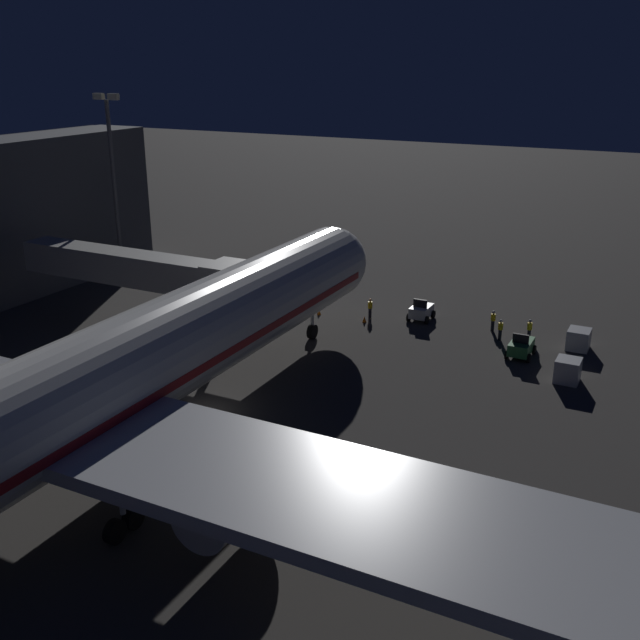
{
  "coord_description": "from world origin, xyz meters",
  "views": [
    {
      "loc": [
        -26.12,
        34.83,
        21.57
      ],
      "look_at": [
        -3.0,
        -10.47,
        3.5
      ],
      "focal_mm": 41.57,
      "sensor_mm": 36.0,
      "label": 1
    }
  ],
  "objects_px": {
    "ground_crew_under_port_wing": "(370,307)",
    "apron_floodlight_mast": "(113,175)",
    "ground_crew_by_tug": "(493,320)",
    "airliner_at_gate": "(53,412)",
    "baggage_container_far_row": "(579,339)",
    "baggage_tug_lead": "(421,311)",
    "traffic_cone_nose_starboard": "(319,312)",
    "baggage_container_spare": "(568,370)",
    "ground_crew_walking_aft": "(530,329)",
    "traffic_cone_nose_port": "(364,319)",
    "jet_bridge": "(150,271)",
    "ground_crew_by_belt_loader": "(500,329)",
    "pushback_tug": "(521,347)"
  },
  "relations": [
    {
      "from": "jet_bridge",
      "to": "ground_crew_under_port_wing",
      "type": "relative_size",
      "value": 12.66
    },
    {
      "from": "traffic_cone_nose_port",
      "to": "ground_crew_by_tug",
      "type": "bearing_deg",
      "value": -164.46
    },
    {
      "from": "traffic_cone_nose_port",
      "to": "baggage_container_far_row",
      "type": "bearing_deg",
      "value": -173.57
    },
    {
      "from": "baggage_tug_lead",
      "to": "baggage_container_far_row",
      "type": "xyz_separation_m",
      "value": [
        -13.29,
        0.89,
        0.02
      ]
    },
    {
      "from": "baggage_container_far_row",
      "to": "ground_crew_under_port_wing",
      "type": "distance_m",
      "value": 17.51
    },
    {
      "from": "traffic_cone_nose_port",
      "to": "traffic_cone_nose_starboard",
      "type": "height_order",
      "value": "same"
    },
    {
      "from": "airliner_at_gate",
      "to": "traffic_cone_nose_port",
      "type": "xyz_separation_m",
      "value": [
        -2.2,
        -32.52,
        -5.17
      ]
    },
    {
      "from": "apron_floodlight_mast",
      "to": "ground_crew_by_belt_loader",
      "type": "height_order",
      "value": "apron_floodlight_mast"
    },
    {
      "from": "baggage_container_spare",
      "to": "ground_crew_by_tug",
      "type": "relative_size",
      "value": 0.99
    },
    {
      "from": "apron_floodlight_mast",
      "to": "pushback_tug",
      "type": "relative_size",
      "value": 6.55
    },
    {
      "from": "baggage_tug_lead",
      "to": "baggage_container_far_row",
      "type": "height_order",
      "value": "baggage_tug_lead"
    },
    {
      "from": "ground_crew_walking_aft",
      "to": "airliner_at_gate",
      "type": "bearing_deg",
      "value": 65.64
    },
    {
      "from": "ground_crew_by_belt_loader",
      "to": "traffic_cone_nose_port",
      "type": "distance_m",
      "value": 11.55
    },
    {
      "from": "baggage_container_spare",
      "to": "ground_crew_under_port_wing",
      "type": "height_order",
      "value": "ground_crew_under_port_wing"
    },
    {
      "from": "jet_bridge",
      "to": "pushback_tug",
      "type": "distance_m",
      "value": 29.54
    },
    {
      "from": "traffic_cone_nose_starboard",
      "to": "ground_crew_under_port_wing",
      "type": "bearing_deg",
      "value": -161.62
    },
    {
      "from": "pushback_tug",
      "to": "ground_crew_walking_aft",
      "type": "distance_m",
      "value": 3.92
    },
    {
      "from": "airliner_at_gate",
      "to": "ground_crew_by_tug",
      "type": "height_order",
      "value": "airliner_at_gate"
    },
    {
      "from": "traffic_cone_nose_port",
      "to": "ground_crew_walking_aft",
      "type": "bearing_deg",
      "value": -170.62
    },
    {
      "from": "apron_floodlight_mast",
      "to": "baggage_container_far_row",
      "type": "relative_size",
      "value": 9.8
    },
    {
      "from": "jet_bridge",
      "to": "traffic_cone_nose_port",
      "type": "relative_size",
      "value": 39.46
    },
    {
      "from": "traffic_cone_nose_starboard",
      "to": "apron_floodlight_mast",
      "type": "bearing_deg",
      "value": -2.29
    },
    {
      "from": "jet_bridge",
      "to": "apron_floodlight_mast",
      "type": "bearing_deg",
      "value": -40.78
    },
    {
      "from": "jet_bridge",
      "to": "ground_crew_walking_aft",
      "type": "bearing_deg",
      "value": -154.23
    },
    {
      "from": "baggage_tug_lead",
      "to": "ground_crew_under_port_wing",
      "type": "height_order",
      "value": "baggage_tug_lead"
    },
    {
      "from": "pushback_tug",
      "to": "ground_crew_walking_aft",
      "type": "bearing_deg",
      "value": -86.88
    },
    {
      "from": "apron_floodlight_mast",
      "to": "baggage_tug_lead",
      "type": "xyz_separation_m",
      "value": [
        -31.81,
        -1.92,
        -9.84
      ]
    },
    {
      "from": "ground_crew_by_belt_loader",
      "to": "ground_crew_under_port_wing",
      "type": "relative_size",
      "value": 1.04
    },
    {
      "from": "traffic_cone_nose_port",
      "to": "airliner_at_gate",
      "type": "bearing_deg",
      "value": 86.13
    },
    {
      "from": "airliner_at_gate",
      "to": "apron_floodlight_mast",
      "type": "relative_size",
      "value": 3.69
    },
    {
      "from": "baggage_container_spare",
      "to": "ground_crew_under_port_wing",
      "type": "bearing_deg",
      "value": -19.38
    },
    {
      "from": "ground_crew_walking_aft",
      "to": "ground_crew_under_port_wing",
      "type": "bearing_deg",
      "value": 3.39
    },
    {
      "from": "pushback_tug",
      "to": "ground_crew_by_tug",
      "type": "bearing_deg",
      "value": -53.67
    },
    {
      "from": "ground_crew_walking_aft",
      "to": "baggage_container_far_row",
      "type": "bearing_deg",
      "value": 175.91
    },
    {
      "from": "airliner_at_gate",
      "to": "pushback_tug",
      "type": "bearing_deg",
      "value": -117.35
    },
    {
      "from": "ground_crew_walking_aft",
      "to": "traffic_cone_nose_port",
      "type": "distance_m",
      "value": 13.74
    },
    {
      "from": "ground_crew_under_port_wing",
      "to": "apron_floodlight_mast",
      "type": "bearing_deg",
      "value": 1.03
    },
    {
      "from": "jet_bridge",
      "to": "traffic_cone_nose_starboard",
      "type": "bearing_deg",
      "value": -130.75
    },
    {
      "from": "apron_floodlight_mast",
      "to": "pushback_tug",
      "type": "bearing_deg",
      "value": 176.4
    },
    {
      "from": "jet_bridge",
      "to": "traffic_cone_nose_starboard",
      "type": "height_order",
      "value": "jet_bridge"
    },
    {
      "from": "baggage_container_spare",
      "to": "ground_crew_walking_aft",
      "type": "height_order",
      "value": "ground_crew_walking_aft"
    },
    {
      "from": "ground_crew_walking_aft",
      "to": "traffic_cone_nose_port",
      "type": "height_order",
      "value": "ground_crew_walking_aft"
    },
    {
      "from": "baggage_tug_lead",
      "to": "traffic_cone_nose_starboard",
      "type": "xyz_separation_m",
      "value": [
        8.51,
        2.85,
        -0.51
      ]
    },
    {
      "from": "ground_crew_by_belt_loader",
      "to": "baggage_container_spare",
      "type": "bearing_deg",
      "value": 136.8
    },
    {
      "from": "apron_floodlight_mast",
      "to": "traffic_cone_nose_starboard",
      "type": "bearing_deg",
      "value": 177.71
    },
    {
      "from": "ground_crew_under_port_wing",
      "to": "pushback_tug",
      "type": "bearing_deg",
      "value": 167.37
    },
    {
      "from": "ground_crew_by_tug",
      "to": "baggage_tug_lead",
      "type": "bearing_deg",
      "value": 0.33
    },
    {
      "from": "baggage_tug_lead",
      "to": "baggage_container_far_row",
      "type": "relative_size",
      "value": 1.31
    },
    {
      "from": "ground_crew_walking_aft",
      "to": "traffic_cone_nose_starboard",
      "type": "relative_size",
      "value": 3.14
    },
    {
      "from": "ground_crew_under_port_wing",
      "to": "ground_crew_by_tug",
      "type": "bearing_deg",
      "value": -172.07
    }
  ]
}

